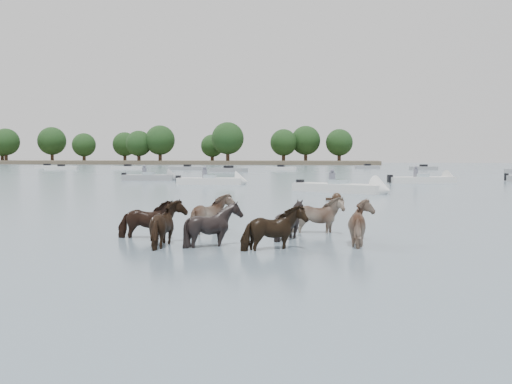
# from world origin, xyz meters

# --- Properties ---
(ground) EXTENTS (400.00, 400.00, 0.00)m
(ground) POSITION_xyz_m (0.00, 0.00, 0.00)
(ground) COLOR #4B5F6B
(ground) RESTS_ON ground
(shoreline) EXTENTS (160.00, 30.00, 1.00)m
(shoreline) POSITION_xyz_m (-70.00, 150.00, 0.50)
(shoreline) COLOR #4C4233
(shoreline) RESTS_ON ground
(pony_herd) EXTENTS (6.76, 4.02, 1.25)m
(pony_herd) POSITION_xyz_m (2.53, -0.47, 0.38)
(pony_herd) COLOR black
(pony_herd) RESTS_ON ground
(swimming_pony) EXTENTS (0.72, 0.44, 0.44)m
(swimming_pony) POSITION_xyz_m (3.98, 13.08, 0.10)
(swimming_pony) COLOR black
(swimming_pony) RESTS_ON ground
(motorboat_a) EXTENTS (5.38, 2.12, 1.92)m
(motorboat_a) POSITION_xyz_m (-5.01, 27.24, 0.23)
(motorboat_a) COLOR silver
(motorboat_a) RESTS_ON ground
(motorboat_b) EXTENTS (5.92, 4.33, 1.92)m
(motorboat_b) POSITION_xyz_m (4.58, 18.96, 0.22)
(motorboat_b) COLOR silver
(motorboat_b) RESTS_ON ground
(motorboat_c) EXTENTS (5.76, 3.47, 1.92)m
(motorboat_c) POSITION_xyz_m (10.38, 32.65, 0.23)
(motorboat_c) COLOR silver
(motorboat_c) RESTS_ON ground
(motorboat_f) EXTENTS (5.06, 2.12, 1.92)m
(motorboat_f) POSITION_xyz_m (-12.16, 33.63, 0.23)
(motorboat_f) COLOR gray
(motorboat_f) RESTS_ON ground
(distant_flotilla) EXTENTS (105.70, 28.64, 0.93)m
(distant_flotilla) POSITION_xyz_m (0.19, 74.95, 0.26)
(distant_flotilla) COLOR silver
(distant_flotilla) RESTS_ON ground
(treeline) EXTENTS (147.98, 22.68, 12.14)m
(treeline) POSITION_xyz_m (-70.53, 150.22, 6.53)
(treeline) COLOR #382619
(treeline) RESTS_ON ground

